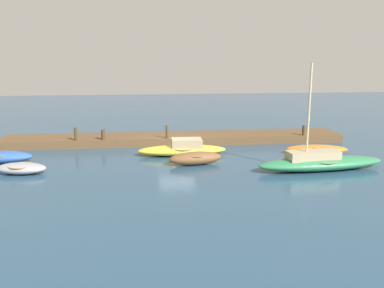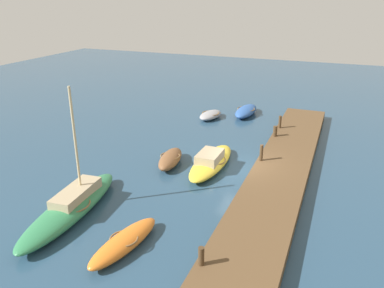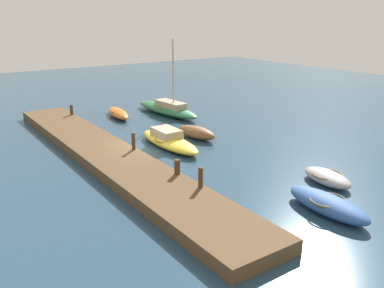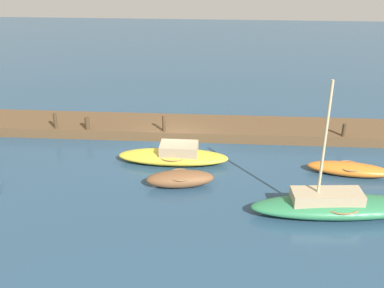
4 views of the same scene
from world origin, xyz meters
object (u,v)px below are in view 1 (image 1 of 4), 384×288
at_px(rowboat_brown, 196,158).
at_px(rowboat_orange, 317,149).
at_px(mooring_post_west, 304,130).
at_px(mooring_post_mid_east, 103,135).
at_px(motorboat_yellow, 183,149).
at_px(sailboat_green, 320,162).
at_px(mooring_post_east, 76,134).
at_px(dinghy_grey, 21,168).
at_px(mooring_post_mid_west, 167,132).

height_order(rowboat_brown, rowboat_orange, rowboat_brown).
xyz_separation_m(mooring_post_west, mooring_post_mid_east, (14.78, 0.00, -0.01)).
bearing_deg(mooring_post_west, rowboat_orange, 82.53).
bearing_deg(motorboat_yellow, sailboat_green, 149.83).
xyz_separation_m(rowboat_orange, mooring_post_east, (16.22, -3.57, 0.71)).
relative_size(rowboat_brown, dinghy_grey, 1.14).
bearing_deg(mooring_post_mid_east, rowboat_brown, 138.37).
distance_m(motorboat_yellow, mooring_post_west, 9.80).
bearing_deg(mooring_post_mid_east, motorboat_yellow, 152.33).
height_order(dinghy_grey, motorboat_yellow, motorboat_yellow).
bearing_deg(rowboat_brown, dinghy_grey, -3.93).
relative_size(rowboat_brown, sailboat_green, 0.44).
bearing_deg(mooring_post_mid_west, motorboat_yellow, 107.34).
xyz_separation_m(rowboat_brown, rowboat_orange, (-8.36, -1.73, -0.08)).
bearing_deg(mooring_post_west, rowboat_brown, 30.95).
bearing_deg(mooring_post_mid_east, rowboat_orange, 166.02).
xyz_separation_m(dinghy_grey, sailboat_green, (-16.82, 1.18, 0.17)).
distance_m(motorboat_yellow, sailboat_green, 8.70).
height_order(sailboat_green, mooring_post_mid_east, sailboat_green).
bearing_deg(mooring_post_mid_east, mooring_post_east, 0.00).
xyz_separation_m(dinghy_grey, mooring_post_east, (-2.01, -6.10, 0.72)).
bearing_deg(rowboat_orange, dinghy_grey, 16.75).
bearing_deg(mooring_post_west, mooring_post_east, 0.00).
distance_m(mooring_post_mid_west, mooring_post_mid_east, 4.53).
height_order(sailboat_green, mooring_post_mid_west, sailboat_green).
relative_size(mooring_post_mid_west, mooring_post_east, 1.07).
bearing_deg(sailboat_green, mooring_post_mid_east, -33.96).
bearing_deg(rowboat_orange, sailboat_green, 77.98).
distance_m(rowboat_brown, mooring_post_mid_east, 7.99).
bearing_deg(mooring_post_mid_west, mooring_post_mid_east, 0.00).
bearing_deg(rowboat_brown, rowboat_orange, -176.91).
height_order(motorboat_yellow, mooring_post_mid_west, mooring_post_mid_west).
distance_m(rowboat_orange, mooring_post_mid_east, 14.77).
bearing_deg(dinghy_grey, sailboat_green, -174.92).
relative_size(motorboat_yellow, mooring_post_east, 6.36).
relative_size(rowboat_orange, motorboat_yellow, 0.72).
relative_size(motorboat_yellow, mooring_post_west, 7.85).
relative_size(mooring_post_west, mooring_post_mid_east, 1.03).
distance_m(sailboat_green, mooring_post_mid_east, 14.82).
distance_m(sailboat_green, mooring_post_west, 7.53).
bearing_deg(sailboat_green, rowboat_orange, -115.41).
height_order(mooring_post_mid_west, mooring_post_mid_east, mooring_post_mid_west).
xyz_separation_m(rowboat_orange, mooring_post_mid_east, (14.32, -3.57, 0.62)).
distance_m(mooring_post_west, mooring_post_mid_west, 10.26).
bearing_deg(mooring_post_mid_east, mooring_post_mid_west, 180.00).
xyz_separation_m(motorboat_yellow, sailboat_green, (-7.49, 4.43, 0.06)).
relative_size(rowboat_orange, mooring_post_mid_west, 4.26).
xyz_separation_m(rowboat_brown, motorboat_yellow, (0.54, -2.45, 0.01)).
height_order(motorboat_yellow, sailboat_green, sailboat_green).
height_order(dinghy_grey, rowboat_orange, rowboat_orange).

